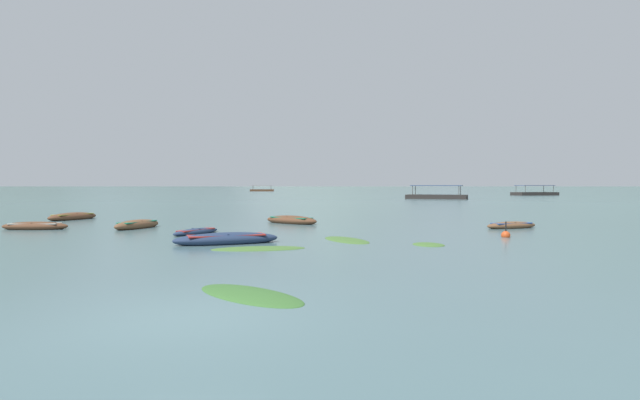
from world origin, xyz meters
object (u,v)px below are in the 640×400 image
mooring_buoy (506,235)px  ferry_2 (262,190)px  ferry_0 (535,193)px  ferry_1 (436,196)px  rowboat_0 (137,225)px  rowboat_1 (196,232)px  rowboat_6 (291,220)px  rowboat_4 (227,239)px  rowboat_3 (73,217)px  rowboat_5 (511,225)px  rowboat_2 (35,226)px

mooring_buoy → ferry_2: bearing=103.5°
ferry_0 → ferry_1: 43.31m
rowboat_0 → rowboat_1: 5.16m
rowboat_6 → ferry_1: size_ratio=0.37×
mooring_buoy → rowboat_1: bearing=177.4°
mooring_buoy → rowboat_4: bearing=-164.9°
rowboat_6 → rowboat_3: bearing=170.7°
rowboat_0 → rowboat_5: (20.50, 1.34, -0.04)m
rowboat_4 → ferry_1: 70.57m
rowboat_4 → rowboat_5: size_ratio=1.31×
ferry_2 → mooring_buoy: 178.70m
rowboat_0 → rowboat_3: bearing=138.2°
rowboat_0 → rowboat_6: (8.01, 4.05, 0.00)m
ferry_2 → mooring_buoy: size_ratio=11.66×
rowboat_0 → rowboat_3: 9.87m
ferry_1 → ferry_2: 119.94m
rowboat_6 → ferry_2: 168.94m
rowboat_6 → mooring_buoy: mooring_buoy is taller
rowboat_1 → ferry_2: 175.23m
mooring_buoy → rowboat_5: bearing=70.0°
rowboat_2 → ferry_2: size_ratio=0.37×
ferry_2 → rowboat_0: bearing=-82.3°
rowboat_5 → ferry_2: bearing=104.4°
rowboat_3 → rowboat_6: size_ratio=1.06×
rowboat_2 → mooring_buoy: bearing=-6.5°
rowboat_0 → rowboat_1: (4.20, -2.99, -0.08)m
rowboat_4 → ferry_2: ferry_2 is taller
ferry_1 → rowboat_1: bearing=-109.2°
rowboat_0 → ferry_1: bearing=66.5°
rowboat_0 → rowboat_4: (6.66, -6.89, -0.01)m
ferry_2 → rowboat_1: bearing=-81.1°
ferry_1 → rowboat_2: bearing=-117.1°
rowboat_1 → rowboat_5: size_ratio=0.93×
ferry_0 → ferry_1: size_ratio=1.04×
rowboat_6 → ferry_2: size_ratio=0.41×
rowboat_3 → ferry_0: bearing=54.6°
rowboat_5 → ferry_0: bearing=69.7°
rowboat_2 → mooring_buoy: (23.89, -2.71, -0.07)m
rowboat_0 → ferry_0: ferry_0 is taller
rowboat_2 → rowboat_5: bearing=5.1°
ferry_0 → mooring_buoy: 103.79m
rowboat_2 → rowboat_4: 13.27m
ferry_0 → rowboat_0: bearing=-120.2°
rowboat_1 → rowboat_6: size_ratio=0.79×
rowboat_3 → ferry_1: size_ratio=0.39×
rowboat_6 → ferry_0: (46.64, 89.66, 0.26)m
ferry_0 → ferry_1: same height
rowboat_3 → rowboat_5: bearing=-10.7°
rowboat_3 → rowboat_6: (15.37, -2.53, -0.00)m
rowboat_1 → rowboat_5: bearing=14.9°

